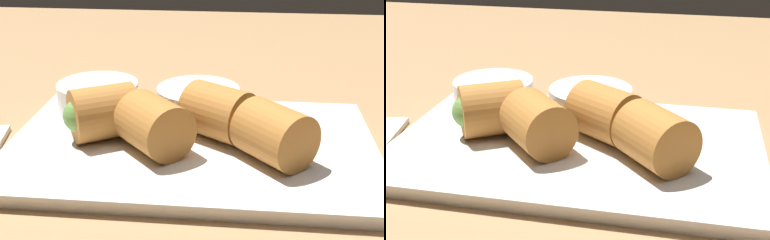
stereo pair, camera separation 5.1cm
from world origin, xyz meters
TOP-DOWN VIEW (x-y plane):
  - table_surface at (0.00, 0.00)cm, footprint 180.00×140.00cm
  - serving_plate at (-0.80, 0.25)cm, footprint 35.01×23.47cm
  - roll_front_left at (6.54, -3.08)cm, footprint 7.90×7.96cm
  - roll_front_right at (-4.21, -2.28)cm, footprint 7.90×7.96cm
  - roll_back_left at (-9.67, -0.17)cm, footprint 7.84×7.56cm
  - roll_back_right at (1.29, 1.46)cm, footprint 7.91×7.69cm
  - dipping_bowl_near at (-0.81, 6.55)cm, footprint 8.78×8.78cm
  - dipping_bowl_far at (-11.80, 6.95)cm, footprint 8.78×8.78cm

SIDE VIEW (x-z plane):
  - table_surface at x=0.00cm, z-range 0.00..2.00cm
  - serving_plate at x=-0.80cm, z-range 2.01..3.51cm
  - dipping_bowl_near at x=-0.81cm, z-range 3.64..6.77cm
  - dipping_bowl_far at x=-11.80cm, z-range 3.64..6.77cm
  - roll_front_left at x=6.54cm, z-range 3.50..8.70cm
  - roll_front_right at x=-4.21cm, z-range 3.50..8.70cm
  - roll_back_left at x=-9.67cm, z-range 3.50..8.70cm
  - roll_back_right at x=1.29cm, z-range 3.50..8.70cm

